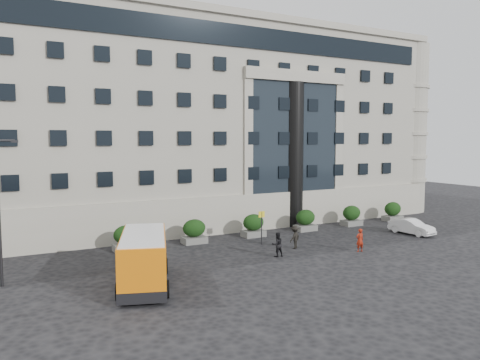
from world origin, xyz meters
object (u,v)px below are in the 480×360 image
at_px(hedge_c, 253,225).
at_px(hedge_e, 352,215).
at_px(hedge_a, 126,238).
at_px(street_lamp, 0,206).
at_px(hedge_f, 393,211).
at_px(white_taxi, 411,227).
at_px(pedestrian_a, 360,240).
at_px(pedestrian_c, 295,237).
at_px(hedge_b, 194,231).
at_px(minibus, 144,257).
at_px(pedestrian_b, 277,244).
at_px(hedge_d, 305,220).
at_px(bus_stop_sign, 262,222).

bearing_deg(hedge_c, hedge_e, 0.00).
xyz_separation_m(hedge_a, street_lamp, (-7.94, -4.80, 3.44)).
bearing_deg(hedge_f, hedge_c, 180.00).
bearing_deg(white_taxi, hedge_f, 50.60).
height_order(hedge_c, pedestrian_a, hedge_c).
relative_size(white_taxi, pedestrian_c, 2.31).
bearing_deg(hedge_b, minibus, -127.55).
bearing_deg(pedestrian_b, pedestrian_a, 169.44).
xyz_separation_m(hedge_f, minibus, (-27.21, -8.34, 0.64)).
distance_m(minibus, pedestrian_b, 10.00).
distance_m(hedge_a, hedge_b, 5.20).
relative_size(hedge_a, pedestrian_a, 1.12).
relative_size(hedge_d, white_taxi, 0.48).
xyz_separation_m(hedge_b, minibus, (-6.41, -8.34, 0.64)).
bearing_deg(pedestrian_b, hedge_d, -133.27).
height_order(hedge_d, hedge_f, same).
relative_size(hedge_b, hedge_c, 1.00).
xyz_separation_m(hedge_a, white_taxi, (22.52, -5.41, -0.29)).
distance_m(hedge_c, hedge_d, 5.20).
bearing_deg(white_taxi, hedge_a, 159.83).
distance_m(hedge_e, hedge_f, 5.20).
bearing_deg(hedge_c, hedge_a, 180.00).
bearing_deg(hedge_e, hedge_a, 180.00).
xyz_separation_m(hedge_a, pedestrian_a, (14.47, -7.99, -0.11)).
xyz_separation_m(white_taxi, pedestrian_c, (-11.56, 0.37, 0.20)).
height_order(hedge_b, hedge_d, same).
distance_m(bus_stop_sign, pedestrian_a, 7.24).
xyz_separation_m(bus_stop_sign, white_taxi, (13.02, -2.61, -1.10)).
bearing_deg(hedge_d, hedge_b, 180.00).
bearing_deg(hedge_c, minibus, -144.32).
distance_m(bus_stop_sign, pedestrian_b, 3.85).
distance_m(hedge_e, minibus, 23.54).
relative_size(hedge_d, bus_stop_sign, 0.73).
distance_m(hedge_a, hedge_c, 10.40).
distance_m(hedge_b, hedge_d, 10.40).
distance_m(pedestrian_a, pedestrian_b, 6.10).
distance_m(hedge_d, pedestrian_b, 9.52).
bearing_deg(pedestrian_c, bus_stop_sign, -81.66).
distance_m(hedge_c, bus_stop_sign, 3.05).
distance_m(hedge_f, pedestrian_b, 18.57).
bearing_deg(white_taxi, bus_stop_sign, 162.00).
xyz_separation_m(hedge_c, hedge_d, (5.20, 0.00, 0.00)).
xyz_separation_m(hedge_f, street_lamp, (-33.94, -4.80, 3.44)).
bearing_deg(hedge_c, hedge_f, 0.00).
height_order(hedge_a, white_taxi, hedge_a).
xyz_separation_m(white_taxi, pedestrian_b, (-13.94, -1.01, 0.19)).
height_order(hedge_b, hedge_c, same).
height_order(hedge_d, minibus, minibus).
bearing_deg(bus_stop_sign, hedge_f, 9.63).
bearing_deg(white_taxi, pedestrian_b, 177.49).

